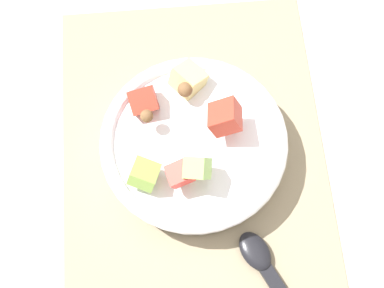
% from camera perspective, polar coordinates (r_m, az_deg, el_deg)
% --- Properties ---
extents(ground_plane, '(2.40, 2.40, 0.00)m').
position_cam_1_polar(ground_plane, '(0.83, 0.08, -0.12)').
color(ground_plane, silver).
extents(placemat, '(0.47, 0.37, 0.01)m').
position_cam_1_polar(placemat, '(0.82, 0.08, -0.04)').
color(placemat, gray).
rests_on(placemat, ground_plane).
extents(salad_bowl, '(0.25, 0.25, 0.11)m').
position_cam_1_polar(salad_bowl, '(0.79, -0.04, -0.08)').
color(salad_bowl, white).
rests_on(salad_bowl, placemat).
extents(serving_spoon, '(0.19, 0.11, 0.01)m').
position_cam_1_polar(serving_spoon, '(0.78, 7.84, -12.86)').
color(serving_spoon, black).
rests_on(serving_spoon, placemat).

